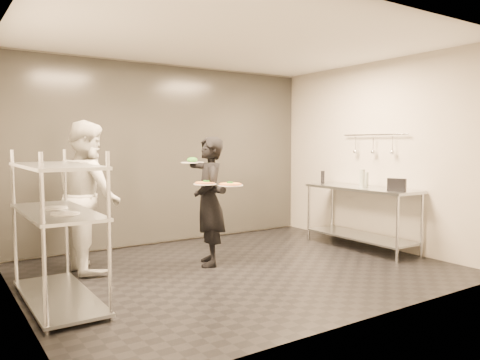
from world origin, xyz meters
TOP-DOWN VIEW (x-y plane):
  - room_shell at (0.00, 1.18)m, footprint 5.00×4.00m
  - pass_rack at (-2.15, -0.00)m, footprint 0.60×1.60m
  - prep_counter at (2.18, 0.00)m, footprint 0.60×1.80m
  - utensil_rail at (2.43, -0.00)m, footprint 0.07×1.20m
  - waiter at (-0.19, 0.42)m, footprint 0.60×0.71m
  - chef at (-1.55, 1.03)m, footprint 0.71×0.90m
  - pizza_plate_near at (-0.35, 0.25)m, footprint 0.28×0.28m
  - pizza_plate_far at (-0.03, 0.17)m, footprint 0.33×0.33m
  - salad_plate at (-0.26, 0.74)m, footprint 0.30×0.30m
  - pos_monitor at (2.06, -0.72)m, footprint 0.12×0.25m
  - bottle_green at (2.06, -0.12)m, footprint 0.08×0.08m
  - bottle_clear at (2.21, -0.06)m, footprint 0.07×0.07m
  - bottle_dark at (2.16, 0.80)m, footprint 0.06×0.06m

SIDE VIEW (x-z plane):
  - prep_counter at x=2.18m, z-range 0.17..1.09m
  - pass_rack at x=-2.15m, z-range 0.02..1.52m
  - waiter at x=-0.19m, z-range 0.00..1.65m
  - chef at x=-1.55m, z-range 0.00..1.85m
  - pos_monitor at x=2.06m, z-range 0.92..1.10m
  - bottle_dark at x=2.16m, z-range 0.92..1.12m
  - bottle_clear at x=2.21m, z-range 0.92..1.14m
  - pizza_plate_far at x=-0.03m, z-range 1.03..1.08m
  - bottle_green at x=2.06m, z-range 0.92..1.19m
  - pizza_plate_near at x=-0.35m, z-range 1.05..1.11m
  - salad_plate at x=-0.26m, z-range 1.30..1.37m
  - room_shell at x=0.00m, z-range 0.00..2.80m
  - utensil_rail at x=2.43m, z-range 1.39..1.70m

